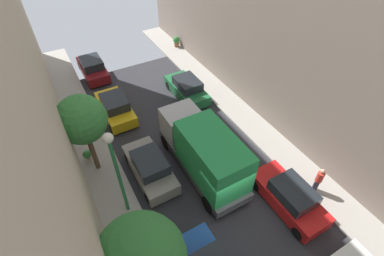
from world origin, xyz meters
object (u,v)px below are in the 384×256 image
object	(u,v)px
street_tree_2	(82,120)
lamp_post	(116,164)
parked_car_left_3	(150,167)
parked_car_right_3	(187,89)
parked_car_left_4	(115,107)
delivery_truck	(204,151)
pedestrian	(319,179)
parked_car_left_5	(93,68)
parked_car_right_2	(290,197)
potted_plant_2	(87,155)
potted_plant_3	(176,41)

from	to	relation	value
street_tree_2	lamp_post	bearing A→B (deg)	-80.47
parked_car_left_3	parked_car_right_3	bearing A→B (deg)	46.19
parked_car_left_4	parked_car_right_3	size ratio (longest dim) A/B	1.00
delivery_truck	pedestrian	world-z (taller)	delivery_truck
parked_car_right_3	lamp_post	size ratio (longest dim) A/B	0.79
pedestrian	lamp_post	size ratio (longest dim) A/B	0.32
parked_car_left_5	parked_car_left_3	bearing A→B (deg)	-90.00
delivery_truck	lamp_post	bearing A→B (deg)	-176.82
parked_car_right_2	lamp_post	world-z (taller)	lamp_post
parked_car_left_3	lamp_post	bearing A→B (deg)	-141.76
potted_plant_2	lamp_post	distance (m)	5.33
parked_car_left_5	potted_plant_3	xyz separation A→B (m)	(8.31, 1.02, -0.01)
parked_car_right_2	delivery_truck	bearing A→B (deg)	124.12
potted_plant_3	lamp_post	bearing A→B (deg)	-125.02
parked_car_left_3	pedestrian	distance (m)	8.98
parked_car_right_3	potted_plant_2	size ratio (longest dim) A/B	5.52
parked_car_left_5	delivery_truck	bearing A→B (deg)	-78.51
parked_car_left_4	potted_plant_3	xyz separation A→B (m)	(8.31, 6.97, -0.01)
parked_car_right_2	delivery_truck	world-z (taller)	delivery_truck
delivery_truck	street_tree_2	size ratio (longest dim) A/B	1.33
parked_car_right_3	potted_plant_2	world-z (taller)	parked_car_right_3
parked_car_left_4	parked_car_left_5	world-z (taller)	same
parked_car_left_3	parked_car_left_5	xyz separation A→B (m)	(0.00, 12.04, 0.00)
parked_car_right_3	parked_car_right_2	bearing A→B (deg)	-90.00
parked_car_left_4	potted_plant_3	bearing A→B (deg)	40.01
potted_plant_2	lamp_post	size ratio (longest dim) A/B	0.14
parked_car_left_4	potted_plant_3	world-z (taller)	parked_car_left_4
parked_car_left_4	street_tree_2	world-z (taller)	street_tree_2
delivery_truck	lamp_post	size ratio (longest dim) A/B	1.24
parked_car_right_2	potted_plant_3	bearing A→B (deg)	80.98
parked_car_left_3	parked_car_right_3	xyz separation A→B (m)	(5.40, 5.63, 0.00)
parked_car_left_5	lamp_post	world-z (taller)	lamp_post
delivery_truck	potted_plant_3	bearing A→B (deg)	68.61
lamp_post	street_tree_2	bearing A→B (deg)	99.53
potted_plant_3	parked_car_right_3	bearing A→B (deg)	-111.34
street_tree_2	parked_car_right_3	bearing A→B (deg)	24.99
parked_car_left_3	parked_car_left_5	size ratio (longest dim) A/B	1.00
parked_car_left_3	lamp_post	world-z (taller)	lamp_post
parked_car_left_3	potted_plant_2	distance (m)	3.94
parked_car_right_3	potted_plant_2	bearing A→B (deg)	-160.66
parked_car_right_2	pedestrian	size ratio (longest dim) A/B	2.44
parked_car_left_4	pedestrian	bearing A→B (deg)	-57.64
parked_car_left_3	parked_car_right_2	world-z (taller)	same
parked_car_left_4	lamp_post	distance (m)	8.36
parked_car_right_2	parked_car_right_3	xyz separation A→B (m)	(0.00, 10.86, 0.00)
delivery_truck	parked_car_left_5	bearing A→B (deg)	101.49
parked_car_right_2	street_tree_2	xyz separation A→B (m)	(-7.88, 7.18, 3.08)
parked_car_left_3	potted_plant_3	distance (m)	15.48
delivery_truck	parked_car_left_3	bearing A→B (deg)	155.30
parked_car_left_3	potted_plant_3	xyz separation A→B (m)	(8.31, 13.06, -0.01)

